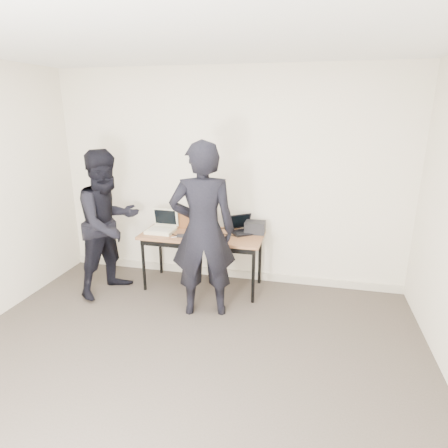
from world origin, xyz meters
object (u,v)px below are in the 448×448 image
(desk, at_px, (202,238))
(leather_satchel, at_px, (193,218))
(laptop_right, at_px, (243,228))
(person_typist, at_px, (203,231))
(laptop_beige, at_px, (162,227))
(person_observer, at_px, (109,223))
(laptop_center, at_px, (202,229))
(equipment_box, at_px, (255,227))

(desk, distance_m, leather_satchel, 0.34)
(laptop_right, height_order, person_typist, person_typist)
(laptop_beige, xyz_separation_m, person_observer, (-0.54, -0.33, 0.11))
(laptop_beige, relative_size, laptop_center, 0.97)
(equipment_box, distance_m, person_typist, 0.91)
(person_typist, bearing_deg, laptop_center, -88.22)
(desk, height_order, laptop_center, laptop_center)
(laptop_center, bearing_deg, desk, -101.14)
(laptop_right, relative_size, leather_satchel, 1.12)
(equipment_box, xyz_separation_m, person_typist, (-0.45, -0.77, 0.17))
(laptop_right, bearing_deg, desk, 163.51)
(person_observer, bearing_deg, equipment_box, -49.04)
(laptop_beige, height_order, laptop_center, laptop_beige)
(laptop_right, bearing_deg, laptop_center, 161.79)
(laptop_center, height_order, equipment_box, laptop_center)
(person_typist, bearing_deg, laptop_right, -126.47)
(desk, distance_m, laptop_right, 0.52)
(laptop_beige, height_order, person_observer, person_observer)
(equipment_box, relative_size, person_typist, 0.13)
(laptop_beige, relative_size, equipment_box, 1.40)
(laptop_beige, distance_m, person_observer, 0.64)
(laptop_right, distance_m, person_typist, 0.83)
(desk, distance_m, equipment_box, 0.67)
(person_typist, bearing_deg, laptop_beige, -54.15)
(laptop_right, height_order, equipment_box, laptop_right)
(leather_satchel, distance_m, person_typist, 0.89)
(desk, xyz_separation_m, leather_satchel, (-0.18, 0.23, 0.19))
(leather_satchel, xyz_separation_m, equipment_box, (0.81, -0.04, -0.06))
(laptop_beige, bearing_deg, leather_satchel, 37.08)
(desk, height_order, laptop_beige, laptop_beige)
(laptop_center, bearing_deg, leather_satchel, 121.72)
(laptop_beige, height_order, equipment_box, laptop_beige)
(laptop_center, relative_size, person_typist, 0.19)
(desk, relative_size, equipment_box, 6.11)
(person_typist, relative_size, person_observer, 1.09)
(laptop_right, bearing_deg, person_typist, -147.96)
(person_typist, bearing_deg, person_observer, -26.13)
(laptop_right, bearing_deg, person_observer, 161.84)
(laptop_center, bearing_deg, laptop_right, 9.63)
(laptop_beige, bearing_deg, laptop_right, 12.71)
(laptop_beige, bearing_deg, equipment_box, 12.17)
(laptop_beige, distance_m, laptop_right, 1.02)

